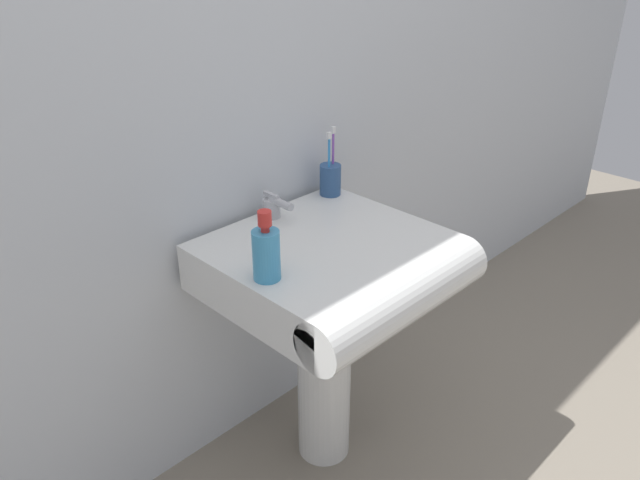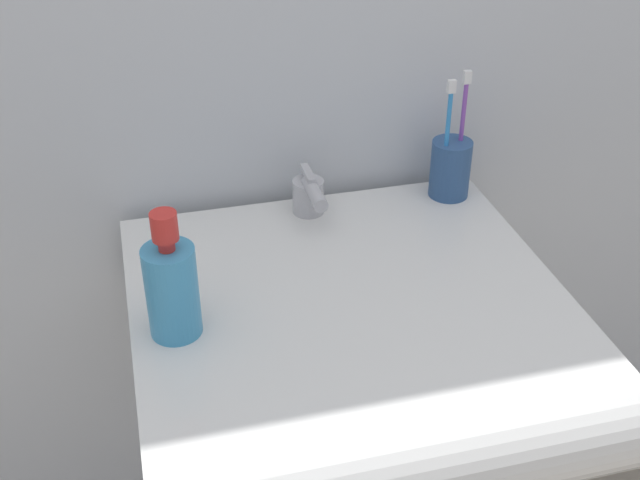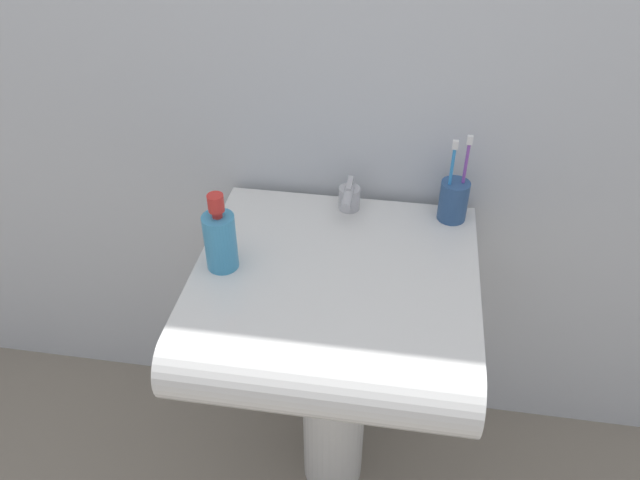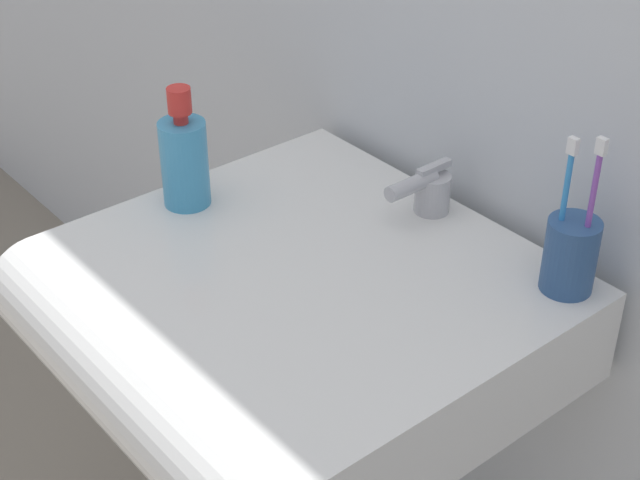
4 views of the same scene
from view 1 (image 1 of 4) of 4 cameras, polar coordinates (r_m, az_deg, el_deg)
The scene contains 7 objects.
ground_plane at distance 2.07m, azimuth 0.35°, elevation -18.43°, with size 6.00×6.00×0.00m, color gray.
wall_back at distance 1.69m, azimuth -7.10°, elevation 17.54°, with size 5.00×0.05×2.40m, color silver.
sink_pedestal at distance 1.86m, azimuth 0.38°, elevation -11.95°, with size 0.16×0.16×0.60m, color white.
sink_basin at distance 1.62m, azimuth 1.73°, elevation -2.70°, with size 0.58×0.57×0.13m.
faucet at distance 1.74m, azimuth -4.34°, elevation 3.04°, with size 0.05×0.11×0.07m.
toothbrush_cup at distance 1.89m, azimuth 0.95°, elevation 5.63°, with size 0.06×0.06×0.21m.
soap_bottle at distance 1.43m, azimuth -4.94°, elevation -1.16°, with size 0.06×0.06×0.17m.
Camera 1 is at (-1.03, -1.01, 1.48)m, focal length 35.00 mm.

